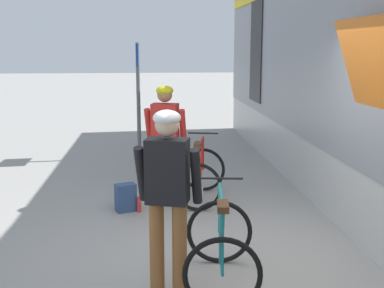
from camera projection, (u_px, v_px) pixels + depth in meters
name	position (u px, v px, depth m)	size (l,w,h in m)	color
ground_plane	(245.00, 263.00, 5.33)	(80.00, 80.00, 0.00)	gray
cyclist_near_in_red	(165.00, 134.00, 7.24)	(0.66, 0.41, 1.76)	#4C515B
cyclist_far_in_dark	(168.00, 186.00, 4.51)	(0.66, 0.41, 1.76)	#935B2D
bicycle_near_red	(200.00, 175.00, 7.45)	(0.90, 1.19, 0.99)	black
bicycle_far_teal	(221.00, 247.00, 4.76)	(0.83, 1.15, 0.99)	black
backpack_on_platform	(126.00, 198.00, 6.99)	(0.28, 0.18, 0.40)	navy
water_bottle_near_the_bikes	(201.00, 195.00, 7.40)	(0.07, 0.07, 0.23)	silver
water_bottle_by_the_backpack	(139.00, 204.00, 6.97)	(0.06, 0.06, 0.23)	red
platform_sign_post	(138.00, 81.00, 10.10)	(0.08, 0.70, 2.40)	#595B60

